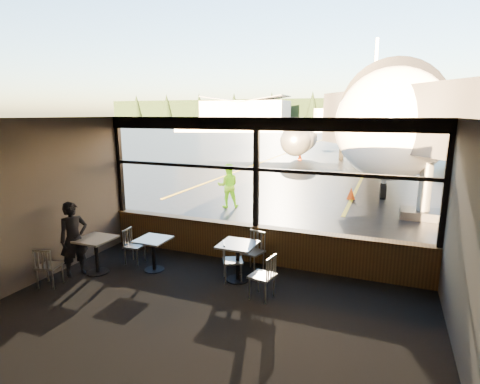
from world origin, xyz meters
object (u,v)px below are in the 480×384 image
Objects in this scene: jet_bridge at (414,153)px; chair_mid_w at (135,246)px; chair_near_e at (262,276)px; passenger at (74,239)px; cone_wing at (300,156)px; chair_left_s at (49,266)px; cafe_table_near at (238,262)px; cafe_table_left at (97,256)px; ground_crew at (228,186)px; cafe_table_mid at (154,255)px; chair_near_w at (233,261)px; cone_nose at (351,193)px; airliner at (380,81)px; chair_near_n at (252,252)px.

chair_mid_w is at bearing -133.36° from jet_bridge.
jet_bridge reaches higher than chair_mid_w.
chair_near_e is 4.29m from passenger.
chair_left_s is at bearing -89.67° from cone_wing.
chair_near_e is at bearing -56.97° from passenger.
cafe_table_left is (-3.12, -0.84, -0.00)m from cafe_table_near.
cafe_table_mid is at bearing 71.68° from ground_crew.
cafe_table_mid is 2.16m from chair_left_s.
jet_bridge is 6.22× the size of ground_crew.
chair_near_w is 3.86m from chair_left_s.
chair_near_e is 1.85× the size of cone_nose.
passenger is (-3.39, -1.06, 0.41)m from chair_near_w.
airliner is 24.68m from passenger.
airliner is at bearing 13.40° from passenger.
chair_mid_w is 1.72× the size of cone_wing.
chair_mid_w is (0.44, 0.80, 0.02)m from cafe_table_left.
chair_mid_w is at bearing 46.93° from chair_left_s.
chair_near_n is at bearing -98.75° from cone_nose.
cone_nose is 0.98× the size of cone_wing.
chair_mid_w is 0.51× the size of passenger.
passenger reaches higher than chair_near_n.
chair_near_e is at bearing -37.34° from cafe_table_near.
airliner reaches higher than chair_mid_w.
ground_crew is at bearing 87.54° from cafe_table_left.
jet_bridge is 13.66× the size of cafe_table_mid.
cafe_table_near is 1.09× the size of cafe_table_mid.
chair_mid_w is at bearing 91.61° from chair_near_e.
airliner is 45.80× the size of cafe_table_left.
airliner reaches higher than chair_near_w.
jet_bridge is at bearing -16.61° from passenger.
cone_wing is at bearing -179.41° from airliner.
chair_mid_w is 0.98× the size of chair_left_s.
ground_crew reaches higher than chair_left_s.
cone_nose is (1.47, 9.16, -0.17)m from cafe_table_near.
airliner is 23.71m from chair_near_e.
cone_nose is (1.58, 9.19, -0.19)m from chair_near_w.
cafe_table_mid is 1.27m from cafe_table_left.
cafe_table_mid is 2.28m from chair_near_n.
jet_bridge is at bearing 122.99° from chair_near_w.
airliner is 43.62× the size of chair_near_w.
jet_bridge reaches higher than cafe_table_mid.
chair_mid_w is 1.39m from passenger.
jet_bridge reaches higher than chair_left_s.
chair_mid_w is (-4.49, -22.53, -5.41)m from airliner.
ground_crew is (-0.15, 5.97, 0.41)m from chair_mid_w.
jet_bridge is at bearing 50.67° from cafe_table_mid.
passenger is 3.41× the size of cone_nose.
jet_bridge is 7.84m from chair_near_w.
cafe_table_mid is at bearing 28.47° from chair_left_s.
chair_near_n is at bearing 22.75° from cafe_table_left.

